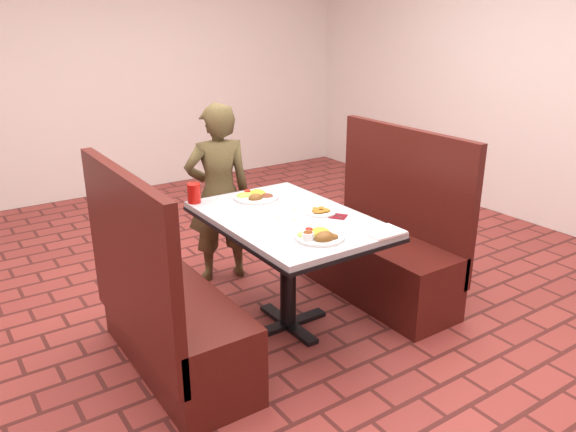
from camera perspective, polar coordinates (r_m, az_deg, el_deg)
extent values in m
plane|color=#9C3933|center=(3.67, 0.00, -11.10)|extent=(7.00, 7.00, 0.00)
cube|color=white|center=(6.37, -18.57, 14.44)|extent=(6.00, 0.04, 2.80)
cube|color=silver|center=(3.35, 0.00, -0.28)|extent=(0.80, 1.20, 0.03)
cube|color=black|center=(3.36, 0.00, -0.72)|extent=(0.81, 1.21, 0.02)
cylinder|color=black|center=(3.50, 0.00, -6.06)|extent=(0.10, 0.10, 0.69)
cube|color=black|center=(3.66, 0.00, -10.90)|extent=(0.55, 0.08, 0.03)
cube|color=black|center=(3.66, 0.00, -10.90)|extent=(0.08, 0.55, 0.03)
cube|color=#4E1711|center=(3.25, -11.23, -11.29)|extent=(0.45, 1.20, 0.45)
cube|color=#4E1711|center=(2.97, -15.73, -4.46)|extent=(0.06, 1.20, 0.95)
cube|color=#4E1711|center=(3.98, 9.00, -5.07)|extent=(0.45, 1.20, 0.45)
cube|color=#4E1711|center=(3.96, 11.70, 1.98)|extent=(0.06, 1.20, 0.95)
imported|color=brown|center=(4.10, -7.05, 2.26)|extent=(0.54, 0.42, 1.32)
cylinder|color=white|center=(3.02, 3.22, -2.14)|extent=(0.27, 0.27, 0.02)
ellipsoid|color=gold|center=(3.05, 3.28, -1.25)|extent=(0.11, 0.11, 0.05)
ellipsoid|color=#97C04D|center=(3.01, 1.90, -1.60)|extent=(0.11, 0.09, 0.03)
cylinder|color=red|center=(3.05, 2.14, -1.33)|extent=(0.04, 0.04, 0.01)
ellipsoid|color=brown|center=(2.95, 3.72, -1.75)|extent=(0.12, 0.09, 0.07)
ellipsoid|color=brown|center=(2.97, 4.58, -1.89)|extent=(0.07, 0.05, 0.04)
cylinder|color=white|center=(2.95, 2.04, -2.04)|extent=(0.06, 0.06, 0.04)
cylinder|color=brown|center=(2.94, 2.04, -1.70)|extent=(0.05, 0.05, 0.00)
cylinder|color=white|center=(3.67, -3.27, 1.91)|extent=(0.29, 0.29, 0.02)
ellipsoid|color=gold|center=(3.70, -3.15, 2.66)|extent=(0.12, 0.12, 0.05)
ellipsoid|color=#97C04D|center=(3.68, -4.43, 2.38)|extent=(0.12, 0.10, 0.04)
cylinder|color=red|center=(3.71, -4.16, 2.58)|extent=(0.04, 0.04, 0.01)
ellipsoid|color=brown|center=(3.66, -2.18, 2.27)|extent=(0.09, 0.09, 0.03)
ellipsoid|color=brown|center=(3.60, -3.32, 2.18)|extent=(0.10, 0.07, 0.06)
cylinder|color=white|center=(3.40, 3.33, 0.38)|extent=(0.18, 0.18, 0.01)
cube|color=#5E0E14|center=(3.35, 5.13, -0.04)|extent=(0.13, 0.13, 0.00)
cube|color=silver|center=(3.36, 4.93, 0.07)|extent=(0.01, 0.11, 0.00)
cylinder|color=red|center=(3.62, -9.53, 2.29)|extent=(0.08, 0.08, 0.12)
cube|color=white|center=(3.13, 9.71, -1.61)|extent=(0.21, 0.16, 0.01)
cube|color=silver|center=(3.03, 2.73, -2.01)|extent=(0.02, 0.17, 0.00)
cube|color=silver|center=(2.98, 2.08, -2.36)|extent=(0.05, 0.14, 0.00)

